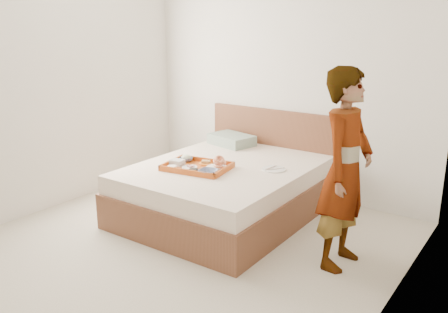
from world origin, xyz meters
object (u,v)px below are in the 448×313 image
object	(u,v)px
bed	(226,190)
dinner_plate	(274,169)
person	(345,170)
tray	(197,166)

from	to	relation	value
bed	dinner_plate	bearing A→B (deg)	16.16
bed	person	distance (m)	1.48
tray	person	bearing A→B (deg)	-10.26
tray	person	distance (m)	1.52
dinner_plate	person	bearing A→B (deg)	-26.53
dinner_plate	tray	bearing A→B (deg)	-146.69
bed	person	bearing A→B (deg)	-12.53
bed	tray	world-z (taller)	tray
tray	person	size ratio (longest dim) A/B	0.38
dinner_plate	person	size ratio (longest dim) A/B	0.15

